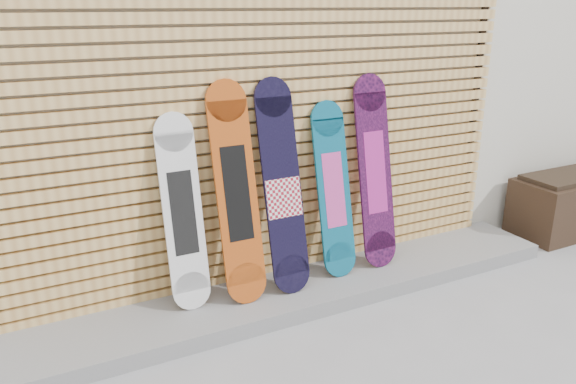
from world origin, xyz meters
The scene contains 10 objects.
ground centered at (0.00, 0.00, 0.00)m, with size 80.00×80.00×0.00m, color gray.
building centered at (0.50, 3.50, 1.80)m, with size 12.00×5.00×3.60m, color beige.
concrete_step centered at (-0.15, 0.68, 0.06)m, with size 4.60×0.70×0.12m, color slate.
slat_wall centered at (-0.15, 0.97, 1.21)m, with size 4.26×0.08×2.29m.
planter_box centered at (3.01, 0.64, 0.30)m, with size 1.34×0.56×0.60m.
snowboard_0 centered at (-0.93, 0.81, 0.80)m, with size 0.27×0.27×1.37m.
snowboard_1 centered at (-0.55, 0.76, 0.90)m, with size 0.30×0.38×1.56m.
snowboard_2 centered at (-0.19, 0.75, 0.88)m, with size 0.29×0.39×1.56m.
snowboard_3 centered at (0.27, 0.78, 0.79)m, with size 0.28×0.33×1.35m.
snowboard_4 centered at (0.65, 0.78, 0.88)m, with size 0.30×0.33×1.53m.
Camera 1 is at (-1.92, -2.72, 2.17)m, focal length 35.00 mm.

